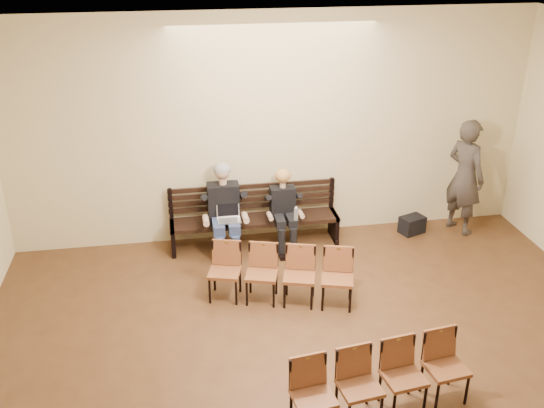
# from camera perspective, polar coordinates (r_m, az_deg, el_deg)

# --- Properties ---
(room_walls) EXTENTS (8.02, 10.01, 3.51)m
(room_walls) POSITION_cam_1_polar(r_m,az_deg,el_deg) (5.08, 8.12, 1.09)
(room_walls) COLOR beige
(room_walls) RESTS_ON ground
(bench) EXTENTS (2.60, 0.90, 0.45)m
(bench) POSITION_cam_1_polar(r_m,az_deg,el_deg) (9.41, -1.62, -2.59)
(bench) COLOR black
(bench) RESTS_ON ground
(seated_man) EXTENTS (0.58, 0.81, 1.40)m
(seated_man) POSITION_cam_1_polar(r_m,az_deg,el_deg) (9.05, -4.51, -0.49)
(seated_man) COLOR black
(seated_man) RESTS_ON ground
(seated_woman) EXTENTS (0.47, 0.65, 1.10)m
(seated_woman) POSITION_cam_1_polar(r_m,az_deg,el_deg) (9.23, 1.11, -0.93)
(seated_woman) COLOR black
(seated_woman) RESTS_ON ground
(laptop) EXTENTS (0.39, 0.34, 0.25)m
(laptop) POSITION_cam_1_polar(r_m,az_deg,el_deg) (8.94, -4.05, -1.73)
(laptop) COLOR silver
(laptop) RESTS_ON bench
(water_bottle) EXTENTS (0.08, 0.08, 0.22)m
(water_bottle) POSITION_cam_1_polar(r_m,az_deg,el_deg) (9.01, 2.26, -1.56)
(water_bottle) COLOR silver
(water_bottle) RESTS_ON bench
(bag) EXTENTS (0.45, 0.38, 0.28)m
(bag) POSITION_cam_1_polar(r_m,az_deg,el_deg) (10.06, 13.05, -1.91)
(bag) COLOR black
(bag) RESTS_ON ground
(passerby) EXTENTS (0.79, 0.93, 2.16)m
(passerby) POSITION_cam_1_polar(r_m,az_deg,el_deg) (9.99, 17.81, 3.21)
(passerby) COLOR #39332E
(passerby) RESTS_ON ground
(chair_row_front) EXTENTS (1.93, 0.94, 0.78)m
(chair_row_front) POSITION_cam_1_polar(r_m,az_deg,el_deg) (7.96, 0.80, -6.77)
(chair_row_front) COLOR brown
(chair_row_front) RESTS_ON ground
(chair_row_back) EXTENTS (1.90, 0.66, 0.77)m
(chair_row_back) POSITION_cam_1_polar(r_m,az_deg,el_deg) (6.42, 10.31, -16.22)
(chair_row_back) COLOR brown
(chair_row_back) RESTS_ON ground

